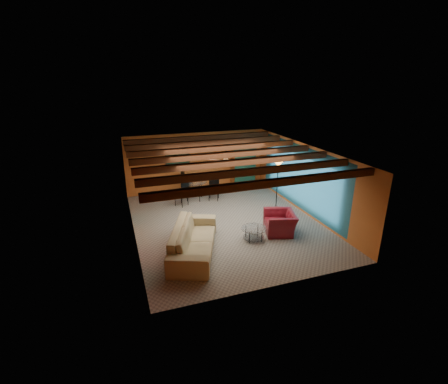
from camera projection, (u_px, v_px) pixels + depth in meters
name	position (u px, v px, depth m)	size (l,w,h in m)	color
room	(225.00, 160.00, 11.29)	(6.52, 8.01, 2.71)	gray
sofa	(194.00, 239.00, 9.88)	(3.02, 1.18, 0.88)	tan
armchair	(280.00, 223.00, 11.17)	(1.14, 0.99, 0.74)	maroon
coffee_table	(254.00, 234.00, 10.72)	(0.84, 0.84, 0.43)	silver
dining_table	(194.00, 187.00, 14.10)	(2.21, 2.21, 1.15)	silver
armoire	(243.00, 168.00, 15.64)	(1.07, 0.53, 1.88)	brown
floor_lamp	(277.00, 185.00, 12.95)	(0.41, 0.41, 2.02)	black
ceiling_fan	(226.00, 161.00, 11.19)	(1.50, 1.50, 0.44)	#472614
painting	(178.00, 157.00, 14.67)	(1.05, 0.03, 0.65)	black
potted_plant	(244.00, 144.00, 15.25)	(0.39, 0.34, 0.44)	#26661E
vase	(194.00, 172.00, 13.87)	(0.20, 0.20, 0.21)	orange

